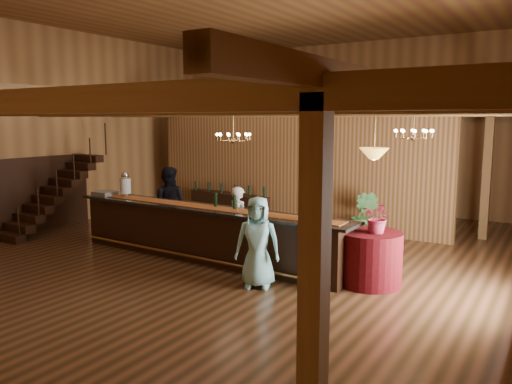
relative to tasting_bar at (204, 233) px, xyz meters
The scene contains 25 objects.
floor 0.98m from the tasting_bar, 63.46° to the left, with size 14.00×14.00×0.00m, color brown.
wall_back 8.01m from the tasting_bar, 87.37° to the left, with size 12.00×0.10×5.50m, color #A3723E.
wall_left 6.09m from the tasting_bar, behind, with size 0.10×14.00×5.50m, color #A3723E.
beam_grid 2.94m from the tasting_bar, 73.77° to the left, with size 11.90×13.90×0.39m.
support_posts 1.10m from the tasting_bar, 30.50° to the left, with size 9.20×10.20×3.20m.
partition_wall 4.32m from the tasting_bar, 91.99° to the left, with size 9.00×0.18×3.10m, color #8D5D39.
staircase 5.11m from the tasting_bar, behind, with size 1.00×2.80×2.00m.
backroom_boxes 6.21m from the tasting_bar, 89.44° to the left, with size 4.10×0.60×1.10m.
tasting_bar is the anchor object (origin of this frame).
beverage_dispenser 2.61m from the tasting_bar, behind, with size 0.26×0.26×0.60m.
glass_rack_tray 3.11m from the tasting_bar, behind, with size 0.50×0.50×0.10m, color gray.
raffle_drum 2.87m from the tasting_bar, ahead, with size 0.34×0.24×0.30m.
bar_bottle_0 0.76m from the tasting_bar, 28.17° to the left, with size 0.07×0.07×0.30m, color black.
bar_bottle_1 1.03m from the tasting_bar, ahead, with size 0.07×0.07×0.30m, color black.
backbar_shelf 4.31m from the tasting_bar, 117.92° to the left, with size 2.88×0.45×0.81m, color black.
round_table 3.62m from the tasting_bar, ahead, with size 1.13×1.13×0.98m, color #50030B.
chandelier_left 2.50m from the tasting_bar, 98.61° to the left, with size 0.80×0.80×0.76m.
chandelier_right 4.91m from the tasting_bar, 32.41° to the left, with size 0.80×0.80×0.65m.
pendant_lamp 4.05m from the tasting_bar, ahead, with size 0.52×0.52×0.90m.
bartender 0.82m from the tasting_bar, 53.00° to the left, with size 0.56×0.37×1.55m, color white.
staff_second 1.95m from the tasting_bar, 154.48° to the left, with size 0.90×0.70×1.86m, color black.
guest 2.14m from the tasting_bar, 25.22° to the right, with size 0.81×0.52×1.65m, color #96E6EC.
floor_plant 4.24m from the tasting_bar, 56.94° to the left, with size 0.68×0.55×1.23m, color #3B7639.
table_flowers 3.81m from the tasting_bar, ahead, with size 0.53×0.46×0.59m, color #A72A43.
table_vase 3.66m from the tasting_bar, ahead, with size 0.15×0.15×0.30m, color #A37840.
Camera 1 is at (6.13, -9.00, 3.00)m, focal length 35.00 mm.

